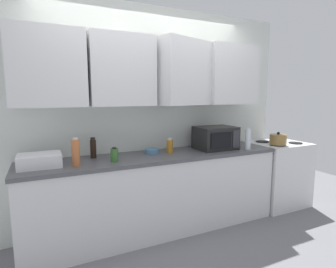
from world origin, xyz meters
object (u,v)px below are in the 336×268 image
Objects in this scene: bowl_ceramic_small at (152,151)px; bottle_green_oil at (114,155)px; kettle at (278,139)px; dish_rack at (40,160)px; bottle_soy_dark at (93,148)px; stove_range at (277,173)px; bottle_clear_tall at (248,139)px; microwave at (216,138)px; bottle_amber_vinegar at (170,146)px; bottle_spice_jar at (76,152)px.

bottle_green_oil is at bearing -156.63° from bowl_ceramic_small.
kettle is at bearing -8.75° from bowl_ceramic_small.
bottle_soy_dark is at bearing 15.61° from dish_rack.
stove_range is at bearing 39.47° from kettle.
stove_range is at bearing -3.72° from bottle_soy_dark.
bottle_clear_tall reaches higher than stove_range.
stove_range is 3.10m from dish_rack.
bottle_clear_tall is at bearing -10.97° from bottle_soy_dark.
kettle reaches higher than bottle_green_oil.
microwave is 1.99m from dish_rack.
bottle_green_oil is (-2.20, 0.05, -0.01)m from kettle.
microwave reaches higher than bottle_amber_vinegar.
bottle_clear_tall reaches higher than kettle.
bottle_green_oil is (0.68, -0.11, 0.01)m from dish_rack.
dish_rack is 2.27× the size of bowl_ceramic_small.
bottle_spice_jar is 1.02× the size of bottle_clear_tall.
bottle_clear_tall is at bearing -3.34° from bottle_green_oil.
bottle_amber_vinegar reaches higher than bowl_ceramic_small.
kettle is at bearing -7.34° from bottle_soy_dark.
stove_range is 4.23× the size of kettle.
dish_rack is at bearing 176.83° from kettle.
kettle reaches higher than bottle_amber_vinegar.
bottle_green_oil is 0.66× the size of bottle_soy_dark.
microwave is 2.80× the size of bottle_amber_vinegar.
bottle_clear_tall is (2.01, -0.08, -0.00)m from bottle_spice_jar.
bottle_spice_jar is at bearing -127.67° from bottle_soy_dark.
bottle_clear_tall reaches higher than dish_rack.
bottle_soy_dark is at bearing 122.65° from bottle_green_oil.
microwave reaches higher than dish_rack.
microwave reaches higher than kettle.
bottle_spice_jar reaches higher than bottle_green_oil.
bottle_amber_vinegar is at bearing -15.35° from bowl_ceramic_small.
kettle reaches higher than stove_range.
bowl_ceramic_small is at bearing 176.24° from stove_range.
bottle_spice_jar reaches higher than bottle_clear_tall.
bottle_green_oil is at bearing 178.69° from kettle.
microwave is 1.68m from bottle_spice_jar.
bottle_clear_tall is (-0.73, -0.19, 0.57)m from stove_range.
stove_range is 1.76m from bottle_amber_vinegar.
bottle_clear_tall is at bearing -175.34° from kettle.
stove_range is 1.22m from microwave.
stove_range is 2.81m from bottle_spice_jar.
bottle_amber_vinegar is (-1.68, 0.07, 0.53)m from stove_range.
bottle_green_oil is 0.71m from bottle_amber_vinegar.
bottle_green_oil is at bearing 1.90° from bottle_spice_jar.
bottle_green_oil is 0.30m from bottle_soy_dark.
bottle_soy_dark is 0.66m from bowl_ceramic_small.
stove_range is 3.46× the size of bottle_clear_tall.
dish_rack is 1.71× the size of bottle_soy_dark.
bottle_amber_vinegar is (0.70, 0.16, 0.01)m from bottle_green_oil.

